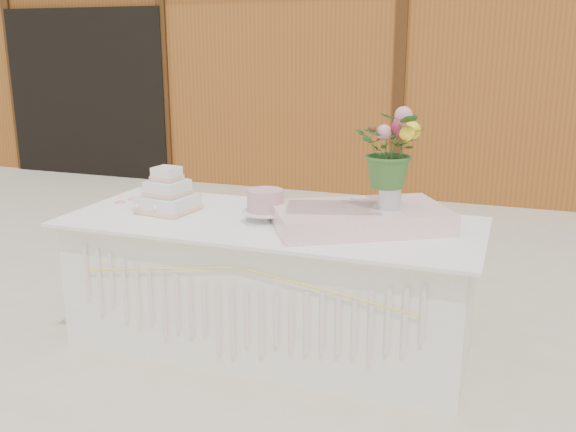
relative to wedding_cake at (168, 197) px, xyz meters
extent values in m
plane|color=beige|center=(0.65, 0.02, -0.86)|extent=(80.00, 80.00, 0.00)
cube|color=brown|center=(0.65, 6.02, 0.64)|extent=(12.00, 4.00, 3.00)
cube|color=black|center=(-3.55, 4.00, 0.24)|extent=(2.40, 0.08, 2.20)
cube|color=white|center=(0.65, 0.02, -0.49)|extent=(2.28, 0.88, 0.75)
cube|color=white|center=(0.65, 0.02, -0.10)|extent=(2.40, 1.00, 0.02)
cube|color=white|center=(0.00, 0.00, -0.04)|extent=(0.33, 0.33, 0.10)
cube|color=#F6B89B|center=(0.00, 0.00, -0.07)|extent=(0.34, 0.34, 0.02)
cube|color=white|center=(0.00, 0.00, 0.05)|extent=(0.24, 0.24, 0.09)
cube|color=#F6B89B|center=(0.00, 0.00, 0.03)|extent=(0.25, 0.25, 0.02)
cube|color=white|center=(0.00, 0.00, 0.14)|extent=(0.15, 0.15, 0.08)
cube|color=#F6B89B|center=(0.00, 0.00, 0.12)|extent=(0.17, 0.17, 0.02)
cylinder|color=silver|center=(0.64, -0.03, -0.09)|extent=(0.23, 0.23, 0.01)
cylinder|color=silver|center=(0.64, -0.03, -0.06)|extent=(0.07, 0.07, 0.04)
cylinder|color=silver|center=(0.64, -0.03, -0.03)|extent=(0.26, 0.26, 0.01)
cylinder|color=#CB9298|center=(0.64, -0.03, 0.04)|extent=(0.21, 0.21, 0.12)
cube|color=#FFD4CD|center=(1.17, 0.04, -0.03)|extent=(1.07, 0.93, 0.12)
cylinder|color=silver|center=(1.33, 0.07, 0.11)|extent=(0.12, 0.12, 0.17)
imported|color=#335F26|center=(1.33, 0.07, 0.40)|extent=(0.39, 0.34, 0.41)
camera|label=1|loc=(1.95, -3.29, 0.89)|focal=40.00mm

